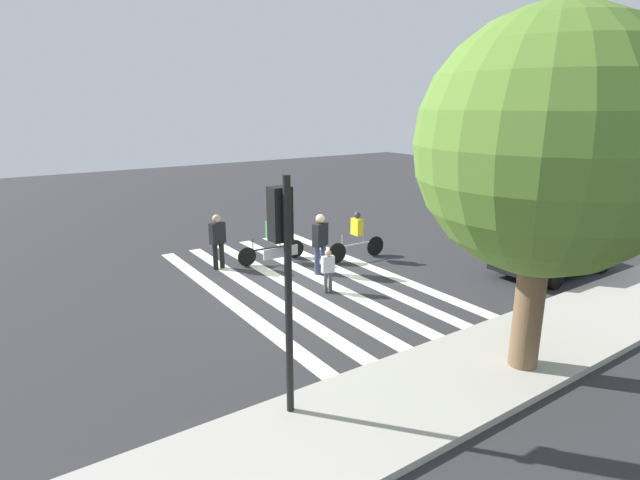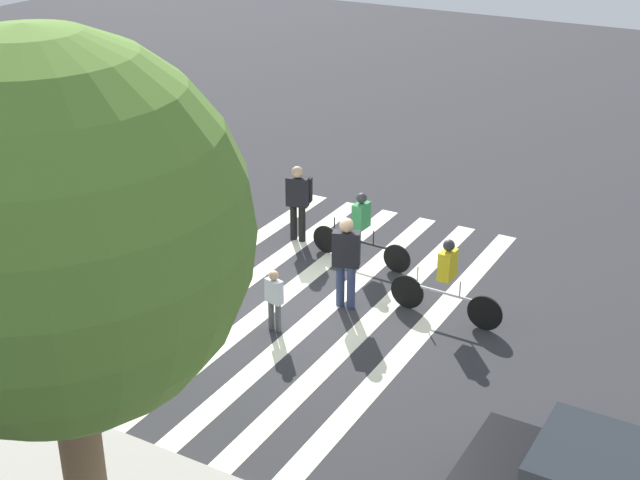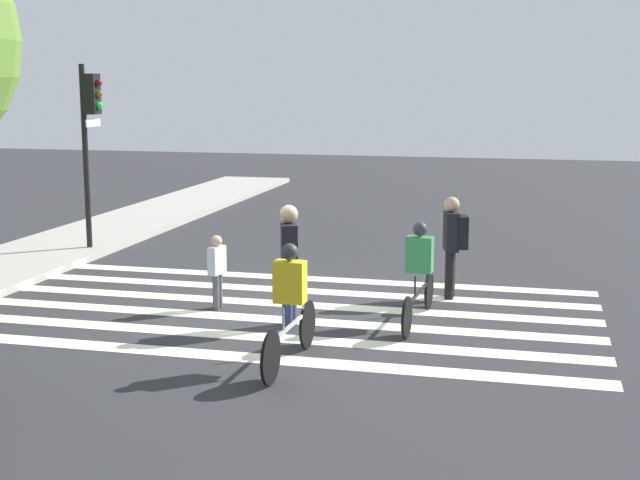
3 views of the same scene
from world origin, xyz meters
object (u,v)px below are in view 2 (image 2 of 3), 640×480
(street_tree, at_px, (51,233))
(pedestrian_child_with_backpack, at_px, (299,197))
(pedestrian_adult_blue_shirt, at_px, (274,297))
(pedestrian_adult_yellow_jacket, at_px, (346,258))
(cyclist_far_lane, at_px, (361,225))
(cyclist_near_curb, at_px, (447,277))

(street_tree, relative_size, pedestrian_child_with_backpack, 3.78)
(pedestrian_adult_blue_shirt, height_order, pedestrian_adult_yellow_jacket, pedestrian_adult_yellow_jacket)
(cyclist_far_lane, bearing_deg, cyclist_near_curb, 154.81)
(cyclist_near_curb, xyz_separation_m, cyclist_far_lane, (2.48, -1.36, -0.01))
(pedestrian_child_with_backpack, relative_size, cyclist_far_lane, 0.74)
(pedestrian_adult_blue_shirt, bearing_deg, cyclist_far_lane, -78.19)
(pedestrian_adult_yellow_jacket, bearing_deg, pedestrian_adult_blue_shirt, -135.62)
(cyclist_near_curb, bearing_deg, cyclist_far_lane, -26.74)
(pedestrian_adult_yellow_jacket, distance_m, cyclist_far_lane, 2.00)
(street_tree, bearing_deg, cyclist_near_curb, -103.87)
(pedestrian_child_with_backpack, bearing_deg, street_tree, 91.16)
(street_tree, height_order, cyclist_far_lane, street_tree)
(pedestrian_child_with_backpack, relative_size, cyclist_near_curb, 0.78)
(cyclist_near_curb, bearing_deg, pedestrian_adult_yellow_jacket, 18.08)
(pedestrian_adult_yellow_jacket, bearing_deg, cyclist_far_lane, 89.92)
(cyclist_far_lane, bearing_deg, street_tree, 97.49)
(pedestrian_child_with_backpack, bearing_deg, pedestrian_adult_yellow_jacket, 123.62)
(pedestrian_child_with_backpack, xyz_separation_m, cyclist_near_curb, (-4.19, 1.70, -0.16))
(pedestrian_adult_yellow_jacket, xyz_separation_m, cyclist_far_lane, (0.65, -1.88, -0.19))
(pedestrian_adult_yellow_jacket, height_order, cyclist_near_curb, pedestrian_adult_yellow_jacket)
(street_tree, relative_size, pedestrian_adult_yellow_jacket, 3.56)
(pedestrian_child_with_backpack, height_order, cyclist_near_curb, pedestrian_child_with_backpack)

